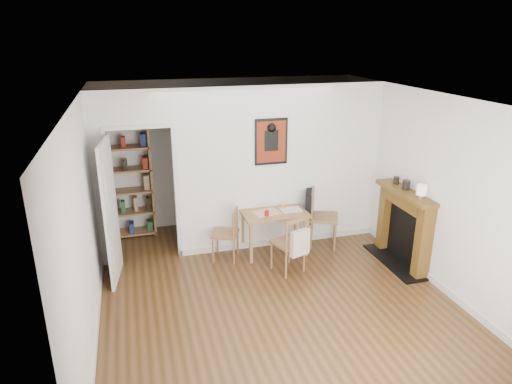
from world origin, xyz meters
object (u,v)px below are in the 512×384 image
object	(u,v)px
chair_right	(322,217)
chair_front	(289,243)
red_glass	(267,213)
ceramic_jar_b	(396,180)
dining_table	(274,217)
fireplace	(404,225)
ceramic_jar_a	(406,185)
orange_fruit	(283,207)
notebook	(291,210)
chair_left	(225,234)
bookshelf	(127,181)
mantel_lamp	(422,191)

from	to	relation	value
chair_right	chair_front	size ratio (longest dim) A/B	1.11
chair_right	chair_front	distance (m)	1.04
red_glass	ceramic_jar_b	xyz separation A→B (m)	(1.93, -0.40, 0.48)
dining_table	fireplace	size ratio (longest dim) A/B	0.81
ceramic_jar_a	ceramic_jar_b	distance (m)	0.26
chair_front	orange_fruit	world-z (taller)	chair_front
dining_table	fireplace	xyz separation A→B (m)	(1.77, -0.85, 0.01)
notebook	red_glass	bearing A→B (deg)	-164.04
chair_left	notebook	distance (m)	1.11
chair_left	orange_fruit	distance (m)	1.03
ceramic_jar_b	dining_table	bearing A→B (deg)	163.43
red_glass	chair_right	bearing A→B (deg)	7.85
chair_right	bookshelf	xyz separation A→B (m)	(-3.00, 1.29, 0.48)
orange_fruit	ceramic_jar_a	bearing A→B (deg)	-28.91
fireplace	red_glass	bearing A→B (deg)	159.45
fireplace	mantel_lamp	bearing A→B (deg)	-100.19
chair_left	ceramic_jar_b	xyz separation A→B (m)	(2.56, -0.49, 0.80)
orange_fruit	ceramic_jar_b	xyz separation A→B (m)	(1.59, -0.62, 0.49)
dining_table	ceramic_jar_a	size ratio (longest dim) A/B	7.50
chair_right	ceramic_jar_a	size ratio (longest dim) A/B	7.26
chair_left	dining_table	bearing A→B (deg)	2.38
ceramic_jar_b	ceramic_jar_a	bearing A→B (deg)	-89.97
dining_table	fireplace	bearing A→B (deg)	-25.69
chair_right	ceramic_jar_a	xyz separation A→B (m)	(0.94, -0.79, 0.72)
fireplace	chair_right	bearing A→B (deg)	137.71
chair_left	notebook	size ratio (longest dim) A/B	2.62
notebook	ceramic_jar_a	xyz separation A→B (m)	(1.49, -0.78, 0.53)
notebook	mantel_lamp	distance (m)	1.98
bookshelf	fireplace	bearing A→B (deg)	-28.59
notebook	chair_right	bearing A→B (deg)	1.10
chair_left	mantel_lamp	size ratio (longest dim) A/B	3.80
dining_table	chair_right	xyz separation A→B (m)	(0.82, 0.01, -0.10)
chair_left	chair_front	distance (m)	1.02
ceramic_jar_a	mantel_lamp	bearing A→B (deg)	-98.26
dining_table	ceramic_jar_b	size ratio (longest dim) A/B	9.09
bookshelf	red_glass	world-z (taller)	bookshelf
red_glass	ceramic_jar_b	world-z (taller)	ceramic_jar_b
bookshelf	ceramic_jar_a	xyz separation A→B (m)	(3.94, -2.09, 0.24)
orange_fruit	mantel_lamp	xyz separation A→B (m)	(1.52, -1.34, 0.57)
chair_right	ceramic_jar_b	distance (m)	1.29
chair_right	mantel_lamp	size ratio (longest dim) A/B	4.44
mantel_lamp	dining_table	bearing A→B (deg)	143.74
chair_right	fireplace	distance (m)	1.28
notebook	ceramic_jar_b	xyz separation A→B (m)	(1.49, -0.52, 0.52)
bookshelf	notebook	size ratio (longest dim) A/B	6.26
fireplace	orange_fruit	bearing A→B (deg)	149.40
notebook	chair_front	bearing A→B (deg)	-112.04
orange_fruit	ceramic_jar_a	distance (m)	1.88
dining_table	chair_front	world-z (taller)	chair_front
notebook	mantel_lamp	size ratio (longest dim) A/B	1.45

